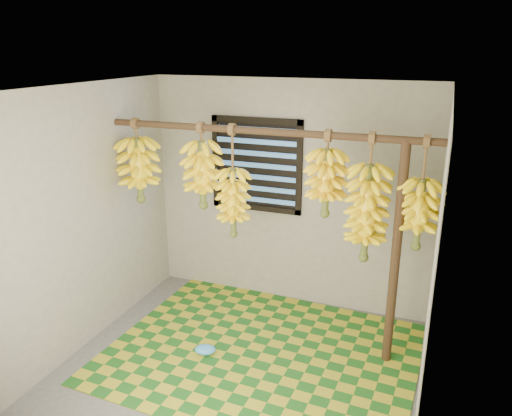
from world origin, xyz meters
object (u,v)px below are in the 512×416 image
at_px(support_post, 395,258).
at_px(banana_bunch_f, 419,214).
at_px(banana_bunch_b, 202,175).
at_px(banana_bunch_e, 367,213).
at_px(banana_bunch_d, 326,183).
at_px(banana_bunch_c, 233,203).
at_px(banana_bunch_a, 139,170).
at_px(plastic_bag, 205,350).
at_px(woven_mat, 262,353).

height_order(support_post, banana_bunch_f, banana_bunch_f).
height_order(banana_bunch_b, banana_bunch_e, same).
distance_m(banana_bunch_d, banana_bunch_f, 0.79).
xyz_separation_m(banana_bunch_c, banana_bunch_d, (0.86, 0.00, 0.27)).
bearing_deg(banana_bunch_b, banana_bunch_f, 0.00).
bearing_deg(banana_bunch_a, plastic_bag, -29.01).
bearing_deg(banana_bunch_b, banana_bunch_c, 0.00).
distance_m(support_post, banana_bunch_b, 1.87).
bearing_deg(support_post, woven_mat, -164.00).
xyz_separation_m(banana_bunch_a, banana_bunch_c, (1.00, 0.00, -0.22)).
height_order(support_post, plastic_bag, support_post).
bearing_deg(plastic_bag, woven_mat, 22.58).
xyz_separation_m(plastic_bag, banana_bunch_a, (-0.92, 0.51, 1.49)).
relative_size(banana_bunch_d, banana_bunch_f, 0.80).
height_order(support_post, banana_bunch_e, banana_bunch_e).
height_order(woven_mat, banana_bunch_d, banana_bunch_d).
relative_size(support_post, banana_bunch_c, 1.90).
bearing_deg(banana_bunch_f, banana_bunch_b, 180.00).
relative_size(woven_mat, banana_bunch_f, 2.91).
bearing_deg(banana_bunch_a, banana_bunch_d, 0.00).
relative_size(woven_mat, banana_bunch_d, 3.65).
height_order(woven_mat, banana_bunch_f, banana_bunch_f).
height_order(woven_mat, banana_bunch_b, banana_bunch_b).
bearing_deg(banana_bunch_d, banana_bunch_e, 0.00).
relative_size(banana_bunch_c, banana_bunch_f, 1.13).
bearing_deg(woven_mat, banana_bunch_e, 20.79).
bearing_deg(banana_bunch_c, woven_mat, -37.93).
bearing_deg(banana_bunch_d, support_post, 0.00).
bearing_deg(banana_bunch_c, banana_bunch_a, 180.00).
distance_m(banana_bunch_e, banana_bunch_f, 0.42).
distance_m(woven_mat, banana_bunch_a, 2.10).
xyz_separation_m(support_post, banana_bunch_f, (0.15, 0.00, 0.41)).
xyz_separation_m(support_post, banana_bunch_b, (-1.79, 0.00, 0.56)).
height_order(banana_bunch_a, banana_bunch_b, same).
distance_m(banana_bunch_b, banana_bunch_e, 1.54).
xyz_separation_m(banana_bunch_a, banana_bunch_b, (0.69, 0.00, 0.02)).
bearing_deg(banana_bunch_e, banana_bunch_d, 180.00).
bearing_deg(banana_bunch_f, banana_bunch_d, 180.00).
xyz_separation_m(plastic_bag, banana_bunch_c, (0.08, 0.51, 1.27)).
xyz_separation_m(banana_bunch_c, banana_bunch_e, (1.22, 0.00, 0.04)).
distance_m(plastic_bag, banana_bunch_a, 1.83).
height_order(banana_bunch_e, banana_bunch_f, same).
distance_m(plastic_bag, banana_bunch_c, 1.37).
xyz_separation_m(woven_mat, banana_bunch_f, (1.23, 0.31, 1.40)).
bearing_deg(banana_bunch_e, support_post, 0.00).
bearing_deg(woven_mat, banana_bunch_d, 33.92).
bearing_deg(banana_bunch_b, banana_bunch_a, 180.00).
xyz_separation_m(banana_bunch_a, banana_bunch_d, (1.86, 0.00, 0.05)).
bearing_deg(plastic_bag, support_post, 18.07).
relative_size(banana_bunch_a, banana_bunch_b, 1.02).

